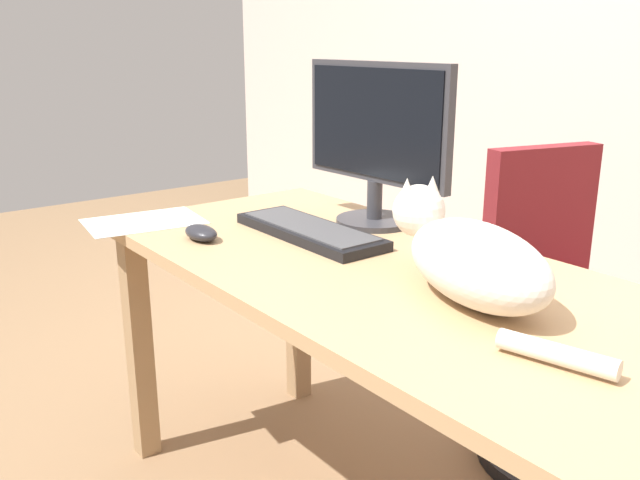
{
  "coord_description": "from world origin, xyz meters",
  "views": [
    {
      "loc": [
        1.0,
        -0.94,
        1.17
      ],
      "look_at": [
        -0.09,
        -0.1,
        0.76
      ],
      "focal_mm": 38.13,
      "sensor_mm": 36.0,
      "label": 1
    }
  ],
  "objects_px": {
    "office_chair": "(562,334)",
    "computer_mouse": "(201,233)",
    "monitor": "(376,138)",
    "keyboard": "(310,231)",
    "cat": "(470,257)"
  },
  "relations": [
    {
      "from": "office_chair",
      "to": "computer_mouse",
      "type": "relative_size",
      "value": 8.04
    },
    {
      "from": "monitor",
      "to": "computer_mouse",
      "type": "bearing_deg",
      "value": -108.51
    },
    {
      "from": "keyboard",
      "to": "cat",
      "type": "distance_m",
      "value": 0.52
    },
    {
      "from": "keyboard",
      "to": "computer_mouse",
      "type": "relative_size",
      "value": 4.0
    },
    {
      "from": "office_chair",
      "to": "monitor",
      "type": "relative_size",
      "value": 1.84
    },
    {
      "from": "monitor",
      "to": "office_chair",
      "type": "bearing_deg",
      "value": 55.05
    },
    {
      "from": "keyboard",
      "to": "cat",
      "type": "height_order",
      "value": "cat"
    },
    {
      "from": "office_chair",
      "to": "keyboard",
      "type": "bearing_deg",
      "value": -116.36
    },
    {
      "from": "monitor",
      "to": "computer_mouse",
      "type": "xyz_separation_m",
      "value": [
        -0.14,
        -0.43,
        -0.21
      ]
    },
    {
      "from": "keyboard",
      "to": "cat",
      "type": "relative_size",
      "value": 0.74
    },
    {
      "from": "cat",
      "to": "office_chair",
      "type": "bearing_deg",
      "value": 106.45
    },
    {
      "from": "keyboard",
      "to": "computer_mouse",
      "type": "height_order",
      "value": "computer_mouse"
    },
    {
      "from": "office_chair",
      "to": "monitor",
      "type": "distance_m",
      "value": 0.78
    },
    {
      "from": "monitor",
      "to": "computer_mouse",
      "type": "height_order",
      "value": "monitor"
    },
    {
      "from": "keyboard",
      "to": "cat",
      "type": "bearing_deg",
      "value": -1.66
    }
  ]
}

